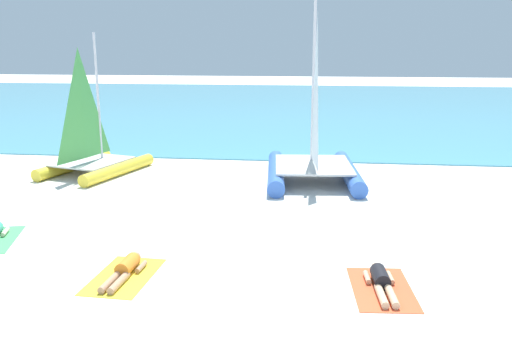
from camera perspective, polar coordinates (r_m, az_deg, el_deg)
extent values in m
plane|color=white|center=(18.91, 1.63, -0.47)|extent=(120.00, 120.00, 0.00)
cube|color=#4C9EB7|center=(40.85, 4.54, 6.89)|extent=(120.00, 40.00, 0.05)
cylinder|color=blue|center=(18.22, 2.11, -0.14)|extent=(0.93, 4.71, 0.54)
cylinder|color=blue|center=(18.39, 9.78, -0.20)|extent=(0.93, 4.71, 0.54)
cube|color=silver|center=(17.98, 6.04, 0.60)|extent=(2.70, 3.20, 0.07)
cylinder|color=silver|center=(18.26, 6.10, 9.53)|extent=(0.11, 0.11, 5.58)
pyramid|color=white|center=(17.17, 6.34, 8.74)|extent=(0.28, 2.45, 4.69)
cylinder|color=yellow|center=(20.61, -18.64, 0.58)|extent=(1.42, 3.70, 0.43)
cylinder|color=yellow|center=(19.40, -14.28, 0.11)|extent=(1.42, 3.70, 0.43)
cube|color=silver|center=(19.81, -16.89, 0.93)|extent=(2.52, 2.82, 0.05)
cylinder|color=silver|center=(19.89, -16.34, 7.41)|extent=(0.09, 0.09, 4.44)
pyramid|color=#4CA54C|center=(19.23, -17.95, 6.72)|extent=(0.58, 1.89, 3.73)
cylinder|color=beige|center=(14.36, -24.95, -5.89)|extent=(0.22, 0.46, 0.10)
cube|color=yellow|center=(11.14, -13.76, -10.79)|extent=(1.19, 1.95, 0.01)
cylinder|color=orange|center=(11.24, -13.40, -9.67)|extent=(0.33, 0.63, 0.30)
sphere|color=tan|center=(11.59, -12.61, -8.91)|extent=(0.22, 0.22, 0.22)
cylinder|color=tan|center=(10.77, -15.18, -11.29)|extent=(0.18, 0.79, 0.14)
cylinder|color=tan|center=(10.70, -14.28, -11.40)|extent=(0.18, 0.79, 0.14)
cylinder|color=tan|center=(11.49, -14.10, -9.68)|extent=(0.12, 0.45, 0.10)
cylinder|color=tan|center=(11.33, -12.03, -9.91)|extent=(0.12, 0.45, 0.10)
cube|color=#EA5933|center=(10.59, 13.14, -12.06)|extent=(1.24, 1.98, 0.01)
cylinder|color=black|center=(10.70, 12.99, -10.85)|extent=(0.35, 0.64, 0.30)
sphere|color=#D8AD84|center=(11.07, 12.61, -10.00)|extent=(0.22, 0.22, 0.22)
cylinder|color=#D8AD84|center=(10.14, 13.11, -12.76)|extent=(0.20, 0.79, 0.14)
cylinder|color=#D8AD84|center=(10.17, 14.13, -12.73)|extent=(0.20, 0.79, 0.14)
cylinder|color=#D8AD84|center=(10.84, 11.65, -10.98)|extent=(0.13, 0.46, 0.10)
cylinder|color=#D8AD84|center=(10.92, 13.97, -10.92)|extent=(0.13, 0.46, 0.10)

